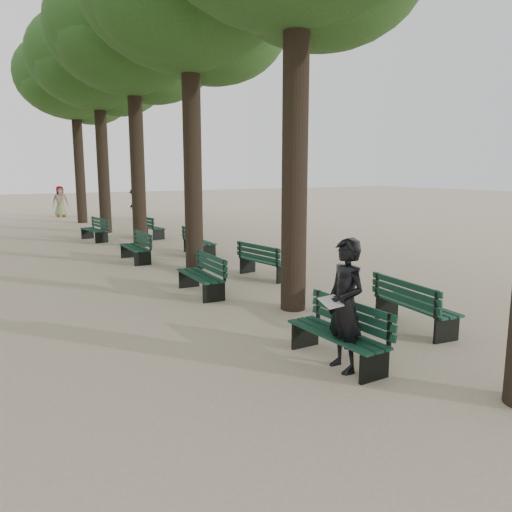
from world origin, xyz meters
TOP-DOWN VIEW (x-y plane):
  - ground at (0.00, 0.00)m, footprint 120.00×120.00m
  - tree_central_3 at (1.50, 13.00)m, footprint 6.00×6.00m
  - tree_central_4 at (1.50, 18.00)m, footprint 6.00×6.00m
  - tree_central_5 at (1.50, 23.00)m, footprint 6.00×6.00m
  - bench_left_0 at (0.37, 0.25)m, footprint 0.59×1.81m
  - bench_left_1 at (0.37, 5.12)m, footprint 0.67×1.83m
  - bench_left_2 at (0.37, 10.04)m, footprint 0.62×1.82m
  - bench_left_3 at (0.37, 15.47)m, footprint 0.80×1.86m
  - bench_right_0 at (2.63, 0.77)m, footprint 0.79×1.86m
  - bench_right_1 at (2.63, 5.90)m, footprint 0.80×1.86m
  - bench_right_2 at (2.63, 10.17)m, footprint 0.64×1.82m
  - bench_right_3 at (2.63, 15.14)m, footprint 0.78×1.85m
  - man_with_map at (0.28, -0.01)m, footprint 0.66×0.80m
  - pedestrian_d at (1.12, 27.22)m, footprint 0.93×0.39m
  - pedestrian_b at (4.63, 23.57)m, footprint 0.45×1.18m
  - pedestrian_c at (8.82, 23.83)m, footprint 0.77×1.03m

SIDE VIEW (x-z plane):
  - ground at x=0.00m, z-range 0.00..0.00m
  - bench_left_0 at x=0.37m, z-range -0.19..0.73m
  - bench_left_1 at x=0.37m, z-range -0.19..0.73m
  - bench_left_2 at x=0.37m, z-range -0.19..0.73m
  - bench_left_3 at x=0.37m, z-range -0.19..0.73m
  - bench_right_0 at x=2.63m, z-range -0.19..0.73m
  - bench_right_1 at x=2.63m, z-range -0.19..0.73m
  - bench_right_2 at x=2.63m, z-range -0.19..0.73m
  - bench_right_3 at x=2.63m, z-range -0.19..0.73m
  - pedestrian_c at x=8.82m, z-range 0.00..1.68m
  - pedestrian_b at x=4.63m, z-range 0.00..1.79m
  - pedestrian_d at x=1.12m, z-range 0.00..1.89m
  - man_with_map at x=0.28m, z-range 0.00..1.93m
  - tree_central_3 at x=1.50m, z-range 2.68..12.63m
  - tree_central_4 at x=1.50m, z-range 2.68..12.63m
  - tree_central_5 at x=1.50m, z-range 2.68..12.63m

